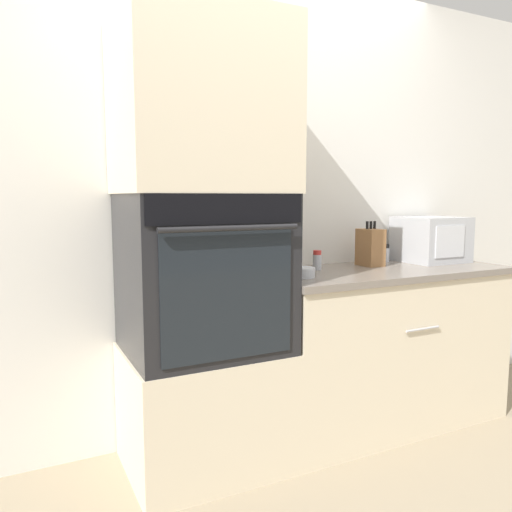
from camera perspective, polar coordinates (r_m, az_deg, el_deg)
The scene contains 12 objects.
ground_plane at distance 2.55m, azimuth 5.34°, elevation -23.67°, with size 12.00×12.00×0.00m, color gray.
wall_back at distance 2.76m, azimuth -1.31°, elevation 5.89°, with size 8.00×0.05×2.50m.
oven_cabinet_base at distance 2.52m, azimuth -5.85°, elevation -16.78°, with size 0.74×0.60×0.58m.
wall_oven at distance 2.33m, azimuth -6.01°, elevation -1.92°, with size 0.71×0.64×0.73m.
oven_cabinet_upper at distance 2.34m, azimuth -6.28°, elevation 16.58°, with size 0.74×0.60×0.77m.
counter_unit at distance 2.99m, azimuth 14.10°, elevation -9.85°, with size 1.43×0.63×0.89m.
microwave at distance 3.27m, azimuth 19.33°, elevation 1.82°, with size 0.37×0.35×0.28m.
knife_block at distance 2.97m, azimuth 12.93°, elevation 0.99°, with size 0.11×0.15×0.26m.
bowl at distance 2.50m, azimuth 5.20°, elevation -1.86°, with size 0.14×0.14×0.05m.
condiment_jar_near at distance 3.18m, azimuth 14.49°, elevation 0.34°, with size 0.06×0.06×0.11m.
condiment_jar_mid at distance 2.75m, azimuth 7.00°, elevation -0.49°, with size 0.05×0.05×0.11m.
condiment_jar_far at distance 2.76m, azimuth 3.82°, elevation -0.36°, with size 0.04×0.04×0.11m.
Camera 1 is at (-1.17, -1.87, 1.29)m, focal length 35.00 mm.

